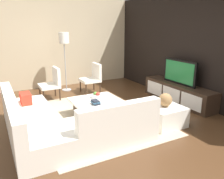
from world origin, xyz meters
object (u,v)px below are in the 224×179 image
Objects in this scene: fruit_bowl at (97,96)px; sectional_couch at (60,124)px; television at (180,72)px; decorative_ball at (165,100)px; book_stack at (96,102)px; media_console at (178,93)px; accent_chair_far at (93,76)px; coffee_table at (97,108)px; ottoman at (164,116)px; floor_lamp at (64,42)px; accent_chair_near at (52,82)px.

sectional_couch is at bearing -53.95° from fruit_bowl.
decorative_ball is at bearing -53.33° from television.
fruit_bowl is at bearing 151.19° from book_stack.
accent_chair_far reaches higher than media_console.
decorative_ball is at bearing 54.46° from book_stack.
coffee_table is 1.47m from ottoman.
coffee_table is 0.33m from book_stack.
decorative_ball is (0.42, 2.03, 0.26)m from sectional_couch.
television is at bearing 87.51° from coffee_table.
floor_lamp is 3.80m from ottoman.
ottoman is at bearing -53.32° from media_console.
accent_chair_near is 3.21× the size of decorative_ball.
media_console reaches higher than ottoman.
decorative_ball is at bearing 78.27° from sectional_couch.
floor_lamp is at bearing 178.51° from coffee_table.
fruit_bowl is at bearing 22.53° from accent_chair_near.
ottoman is 1.44m from book_stack.
coffee_table is (-0.10, -2.30, -0.05)m from media_console.
floor_lamp reaches higher than coffee_table.
accent_chair_far is 2.89m from decorative_ball.
accent_chair_far reaches higher than coffee_table.
accent_chair_far is 2.21m from book_stack.
television reaches higher than media_console.
ottoman is at bearing 44.87° from coffee_table.
accent_chair_near is 1.24× the size of ottoman.
sectional_couch is 8.83× the size of fruit_bowl.
coffee_table is at bearing 151.01° from book_stack.
coffee_table is 1.50m from decorative_ball.
television is 4.03× the size of decorative_ball.
fruit_bowl is (-0.28, -2.20, -0.38)m from television.
floor_lamp is at bearing 176.04° from book_stack.
accent_chair_near is (-1.83, -2.82, -0.32)m from television.
television reaches higher than coffee_table.
floor_lamp is at bearing -138.28° from television.
fruit_bowl is at bearing -142.49° from decorative_ball.
decorative_ball is at bearing -53.32° from media_console.
ottoman is at bearing 78.27° from sectional_couch.
accent_chair_far is (-0.10, 1.24, -0.00)m from accent_chair_near.
decorative_ball reaches higher than coffee_table.
coffee_table is at bearing -92.49° from media_console.
sectional_couch is 2.41m from accent_chair_near.
fruit_bowl reaches higher than media_console.
ottoman is (0.94, -1.26, -0.05)m from media_console.
sectional_couch is 2.08m from ottoman.
floor_lamp is at bearing 160.67° from sectional_couch.
ottoman is at bearing 15.76° from floor_lamp.
coffee_table is at bearing 17.51° from accent_chair_near.
accent_chair_far is at bearing 159.38° from fruit_bowl.
floor_lamp is 8.38× the size of book_stack.
accent_chair_near is at bearing -90.93° from accent_chair_far.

